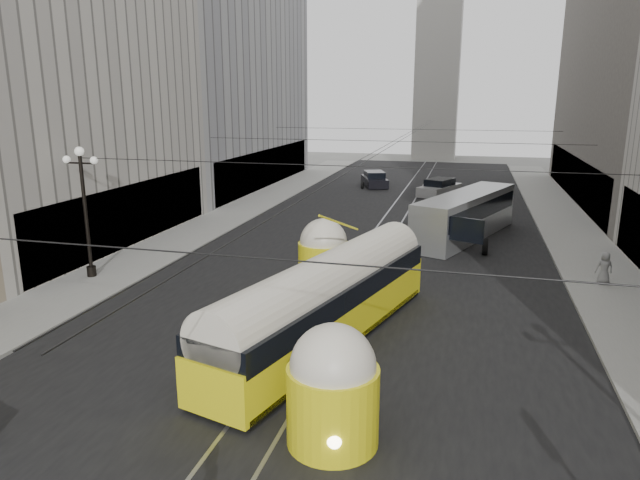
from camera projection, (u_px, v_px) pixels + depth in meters
The scene contains 14 objects.
road at pixel (386, 229), 38.84m from camera, with size 20.00×85.00×0.02m, color black.
sidewalk_left at pixel (242, 210), 45.06m from camera, with size 4.00×72.00×0.15m, color gray.
sidewalk_right at pixel (567, 227), 39.14m from camera, with size 4.00×72.00×0.15m, color gray.
rail_left at pixel (375, 229), 39.02m from camera, with size 0.12×85.00×0.04m, color gray.
rail_right at pixel (397, 230), 38.65m from camera, with size 0.12×85.00×0.04m, color gray.
building_left_far at pixel (207, 37), 54.80m from camera, with size 12.60×28.60×28.60m.
distant_tower at pixel (439, 51), 79.70m from camera, with size 6.00×6.00×31.36m.
lamppost_left_mid at pixel (85, 205), 27.44m from camera, with size 1.86×0.44×6.37m.
catenary at pixel (389, 144), 36.42m from camera, with size 25.00×72.00×0.23m.
streetcar at pixel (327, 300), 20.75m from camera, with size 5.81×14.77×3.33m.
city_bus at pixel (466, 214), 36.16m from camera, with size 6.29×11.80×2.89m.
sedan_white_far at pixel (440, 188), 51.76m from camera, with size 3.93×5.40×1.58m.
sedan_dark_far at pixel (374, 180), 57.15m from camera, with size 3.51×5.25×1.53m.
pedestrian_sidewalk_right at pixel (604, 268), 26.97m from camera, with size 0.77×0.47×1.57m, color gray.
Camera 1 is at (5.25, -5.24, 8.82)m, focal length 32.00 mm.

